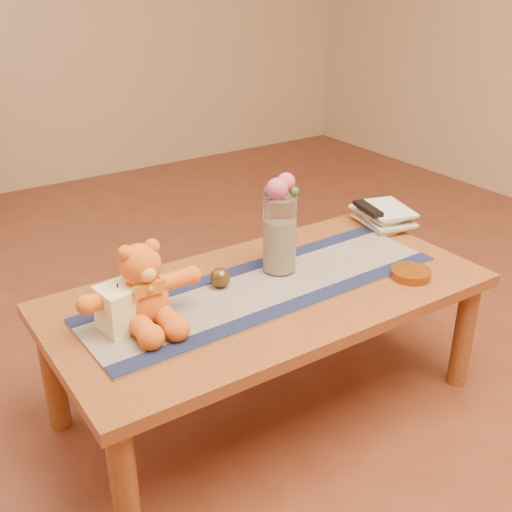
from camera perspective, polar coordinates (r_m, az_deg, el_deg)
floor at (r=2.25m, az=1.09°, el=-13.13°), size 5.50×5.50×0.00m
coffee_table_top at (r=2.01m, az=1.19°, el=-3.52°), size 1.40×0.70×0.04m
table_leg_fl at (r=1.70m, az=-11.88°, el=-20.03°), size 0.07×0.07×0.41m
table_leg_fr at (r=2.34m, az=18.41°, el=-6.80°), size 0.07×0.07×0.41m
table_leg_bl at (r=2.14m, az=-18.04°, el=-10.12°), size 0.07×0.07×0.41m
table_leg_br at (r=2.68m, az=8.88°, el=-1.49°), size 0.07×0.07×0.41m
persian_runner at (r=2.00m, az=0.91°, el=-2.87°), size 1.21×0.38×0.01m
runner_border_near at (r=1.90m, az=3.50°, el=-4.43°), size 1.20×0.09×0.00m
runner_border_far at (r=2.11m, az=-1.41°, el=-1.22°), size 1.20×0.09×0.00m
teddy_bear at (r=1.79m, az=-10.42°, el=-2.60°), size 0.35×0.29×0.24m
pillar_candle at (r=1.79m, az=-12.30°, el=-4.67°), size 0.12×0.12×0.13m
candle_wick at (r=1.76m, az=-12.52°, el=-2.66°), size 0.00×0.00×0.01m
glass_vase at (r=2.05m, az=2.17°, el=1.96°), size 0.11×0.11×0.26m
potpourri_fill at (r=2.07m, az=2.15°, el=0.97°), size 0.09×0.09×0.18m
rose_left at (r=1.97m, az=1.94°, el=6.14°), size 0.07×0.07×0.07m
rose_right at (r=2.00m, az=2.75°, el=6.76°), size 0.06×0.06×0.06m
blue_flower_back at (r=2.02m, az=1.89°, el=6.46°), size 0.04×0.04×0.04m
blue_flower_side at (r=1.99m, az=1.20°, el=5.92°), size 0.04×0.04×0.04m
leaf_sprig at (r=2.00m, az=3.51°, el=5.91°), size 0.03×0.03×0.03m
bronze_ball at (r=1.99m, az=-3.29°, el=-1.97°), size 0.09×0.09×0.07m
book_bottom at (r=2.49m, az=9.94°, el=2.77°), size 0.20×0.25×0.02m
book_lower at (r=2.48m, az=10.12°, el=3.15°), size 0.22×0.26×0.02m
book_upper at (r=2.47m, az=9.85°, el=3.59°), size 0.19×0.24×0.02m
book_top at (r=2.47m, az=10.14°, el=3.98°), size 0.22×0.26×0.02m
tv_remote at (r=2.45m, az=10.18°, el=4.29°), size 0.08×0.17×0.02m
amber_dish at (r=2.13m, az=13.93°, el=-1.57°), size 0.17×0.17×0.03m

